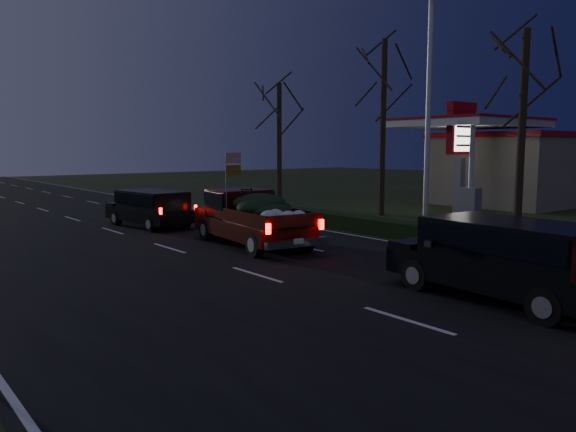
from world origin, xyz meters
TOP-DOWN VIEW (x-y plane):
  - ground at (0.00, 0.00)m, footprint 120.00×120.00m
  - road_asphalt at (0.00, 0.00)m, footprint 14.00×120.00m
  - hedge_row at (7.80, 3.00)m, footprint 1.00×10.00m
  - light_pole at (9.50, 2.00)m, footprint 0.50×0.90m
  - gas_price_pylon at (16.00, 4.99)m, footprint 2.00×0.41m
  - gas_station_building at (24.00, 6.00)m, footprint 10.00×7.00m
  - gas_canopy at (18.00, 6.00)m, footprint 7.10×6.10m
  - bare_tree_near at (11.00, -1.00)m, footprint 3.60×3.60m
  - bare_tree_mid at (12.50, 7.00)m, footprint 3.60×3.60m
  - bare_tree_far at (11.50, 14.00)m, footprint 3.60×3.60m
  - pickup_truck at (2.52, 3.84)m, footprint 2.70×5.59m
  - lead_suv at (1.75, 10.14)m, footprint 2.28×4.52m
  - rear_suv at (2.81, -5.40)m, footprint 2.40×5.08m

SIDE VIEW (x-z plane):
  - ground at x=0.00m, z-range 0.00..0.00m
  - road_asphalt at x=0.00m, z-range 0.00..0.02m
  - hedge_row at x=7.80m, z-range 0.00..0.60m
  - lead_suv at x=1.75m, z-range 0.32..1.57m
  - pickup_truck at x=2.52m, z-range -0.35..2.47m
  - rear_suv at x=2.81m, z-range 0.36..1.79m
  - gas_station_building at x=24.00m, z-range 0.00..4.00m
  - gas_price_pylon at x=16.00m, z-range 0.98..6.56m
  - gas_canopy at x=18.00m, z-range 1.91..6.79m
  - bare_tree_far at x=11.50m, z-range 1.73..8.73m
  - light_pole at x=9.50m, z-range 0.90..10.06m
  - bare_tree_near at x=11.00m, z-range 1.85..9.35m
  - bare_tree_mid at x=12.50m, z-range 2.10..10.60m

